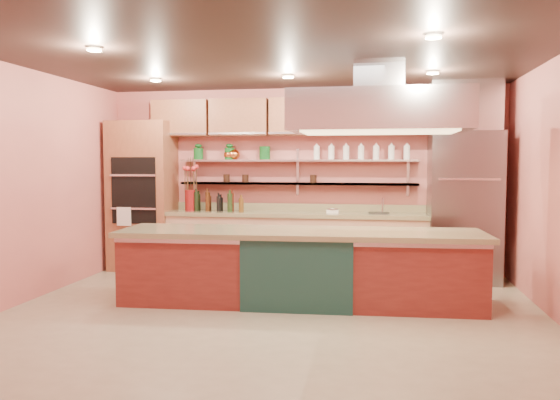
% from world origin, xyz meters
% --- Properties ---
extents(floor, '(6.00, 5.00, 0.02)m').
position_xyz_m(floor, '(0.00, 0.00, -0.01)').
color(floor, tan).
rests_on(floor, ground).
extents(ceiling, '(6.00, 5.00, 0.02)m').
position_xyz_m(ceiling, '(0.00, 0.00, 2.80)').
color(ceiling, black).
rests_on(ceiling, wall_back).
extents(wall_back, '(6.00, 0.04, 2.80)m').
position_xyz_m(wall_back, '(0.00, 2.50, 1.40)').
color(wall_back, '#C7665E').
rests_on(wall_back, floor).
extents(wall_front, '(6.00, 0.04, 2.80)m').
position_xyz_m(wall_front, '(0.00, -2.50, 1.40)').
color(wall_front, '#C7665E').
rests_on(wall_front, floor).
extents(wall_left, '(0.04, 5.00, 2.80)m').
position_xyz_m(wall_left, '(-3.00, 0.00, 1.40)').
color(wall_left, '#C7665E').
rests_on(wall_left, floor).
extents(oven_stack, '(0.95, 0.64, 2.30)m').
position_xyz_m(oven_stack, '(-2.45, 2.18, 1.15)').
color(oven_stack, brown).
rests_on(oven_stack, floor).
extents(refrigerator, '(0.95, 0.72, 2.10)m').
position_xyz_m(refrigerator, '(2.35, 2.14, 1.05)').
color(refrigerator, slate).
rests_on(refrigerator, floor).
extents(back_counter, '(3.84, 0.64, 0.93)m').
position_xyz_m(back_counter, '(-0.05, 2.20, 0.47)').
color(back_counter, tan).
rests_on(back_counter, floor).
extents(wall_shelf_lower, '(3.60, 0.26, 0.03)m').
position_xyz_m(wall_shelf_lower, '(-0.05, 2.37, 1.35)').
color(wall_shelf_lower, silver).
rests_on(wall_shelf_lower, wall_back).
extents(wall_shelf_upper, '(3.60, 0.26, 0.03)m').
position_xyz_m(wall_shelf_upper, '(-0.05, 2.37, 1.70)').
color(wall_shelf_upper, silver).
rests_on(wall_shelf_upper, wall_back).
extents(upper_cabinets, '(4.60, 0.36, 0.55)m').
position_xyz_m(upper_cabinets, '(0.00, 2.32, 2.35)').
color(upper_cabinets, brown).
rests_on(upper_cabinets, wall_back).
extents(range_hood, '(2.00, 1.00, 0.45)m').
position_xyz_m(range_hood, '(1.14, 0.53, 2.25)').
color(range_hood, silver).
rests_on(range_hood, ceiling).
extents(ceiling_downlights, '(4.00, 2.80, 0.02)m').
position_xyz_m(ceiling_downlights, '(0.00, 0.20, 2.77)').
color(ceiling_downlights, '#FFE5A5').
rests_on(ceiling_downlights, ceiling).
extents(island, '(4.22, 1.11, 0.87)m').
position_xyz_m(island, '(0.24, 0.53, 0.44)').
color(island, maroon).
rests_on(island, floor).
extents(flower_vase, '(0.21, 0.21, 0.32)m').
position_xyz_m(flower_vase, '(-1.65, 2.15, 1.09)').
color(flower_vase, maroon).
rests_on(flower_vase, back_counter).
extents(oil_bottle_cluster, '(0.85, 0.53, 0.26)m').
position_xyz_m(oil_bottle_cluster, '(-1.20, 2.15, 1.06)').
color(oil_bottle_cluster, black).
rests_on(oil_bottle_cluster, back_counter).
extents(kitchen_scale, '(0.19, 0.16, 0.10)m').
position_xyz_m(kitchen_scale, '(0.51, 2.15, 0.98)').
color(kitchen_scale, silver).
rests_on(kitchen_scale, back_counter).
extents(bar_faucet, '(0.04, 0.04, 0.23)m').
position_xyz_m(bar_faucet, '(1.23, 2.25, 1.04)').
color(bar_faucet, silver).
rests_on(bar_faucet, back_counter).
extents(copper_kettle, '(0.21, 0.21, 0.16)m').
position_xyz_m(copper_kettle, '(-1.03, 2.37, 1.79)').
color(copper_kettle, orange).
rests_on(copper_kettle, wall_shelf_upper).
extents(green_canister, '(0.22, 0.22, 0.20)m').
position_xyz_m(green_canister, '(-0.54, 2.37, 1.81)').
color(green_canister, '#0F4718').
rests_on(green_canister, wall_shelf_upper).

